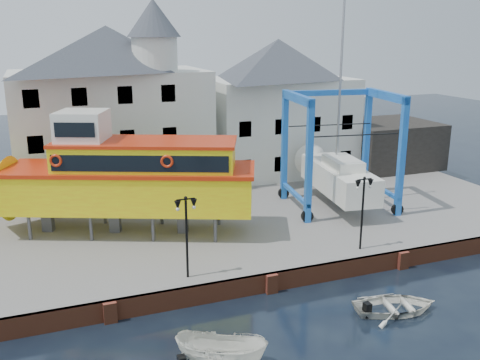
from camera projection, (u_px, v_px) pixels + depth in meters
name	position (u px, v px, depth m)	size (l,w,h in m)	color
ground	(271.00, 292.00, 27.10)	(140.00, 140.00, 0.00)	black
hardstanding	(206.00, 216.00, 36.86)	(44.00, 22.00, 1.00)	slate
quay_wall	(270.00, 282.00, 27.06)	(44.00, 0.47, 1.00)	brown
building_white_main	(113.00, 107.00, 40.01)	(14.00, 8.30, 14.00)	silver
building_white_right	(277.00, 107.00, 45.53)	(12.00, 8.00, 11.20)	silver
shed_dark	(387.00, 144.00, 48.14)	(8.00, 7.00, 4.00)	black
lamp_post_left	(186.00, 217.00, 25.68)	(1.12, 0.32, 4.20)	black
lamp_post_right	(363.00, 195.00, 29.13)	(1.12, 0.32, 4.20)	black
tour_boat	(113.00, 177.00, 31.65)	(17.15, 10.25, 7.36)	#59595E
travel_lift	(334.00, 168.00, 37.48)	(7.80, 10.30, 15.15)	#1540B5
motorboat_b	(395.00, 311.00, 25.24)	(2.83, 3.96, 0.82)	white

